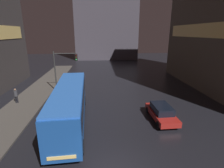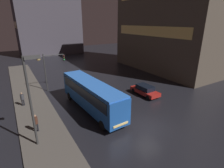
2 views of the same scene
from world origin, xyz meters
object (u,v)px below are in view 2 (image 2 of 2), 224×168
bus_near (91,93)px  car_taxi (145,90)px  street_lamp_sidewalk (32,89)px  traffic_light_main (52,65)px  pedestrian_near (22,98)px  pedestrian_mid (36,122)px

bus_near → car_taxi: size_ratio=2.55×
street_lamp_sidewalk → car_taxi: bearing=13.9°
traffic_light_main → street_lamp_sidewalk: bearing=-109.1°
street_lamp_sidewalk → bus_near: bearing=28.4°
pedestrian_near → car_taxi: bearing=39.4°
bus_near → traffic_light_main: traffic_light_main is taller
car_taxi → street_lamp_sidewalk: street_lamp_sidewalk is taller
pedestrian_mid → pedestrian_near: bearing=77.3°
street_lamp_sidewalk → pedestrian_mid: bearing=89.2°
car_taxi → street_lamp_sidewalk: (-14.50, -3.58, 4.32)m
car_taxi → pedestrian_mid: (-14.47, -1.67, 0.44)m
pedestrian_near → street_lamp_sidewalk: bearing=-29.3°
traffic_light_main → bus_near: bearing=-76.7°
bus_near → street_lamp_sidewalk: bearing=25.1°
bus_near → traffic_light_main: (-2.08, 8.76, 1.64)m
pedestrian_mid → traffic_light_main: traffic_light_main is taller
pedestrian_mid → street_lamp_sidewalk: (-0.03, -1.91, 3.88)m
pedestrian_near → street_lamp_sidewalk: size_ratio=0.23×
bus_near → pedestrian_near: (-6.78, 5.00, -0.94)m
bus_near → pedestrian_near: 8.48m
car_taxi → traffic_light_main: 13.74m
pedestrian_mid → traffic_light_main: bearing=50.4°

